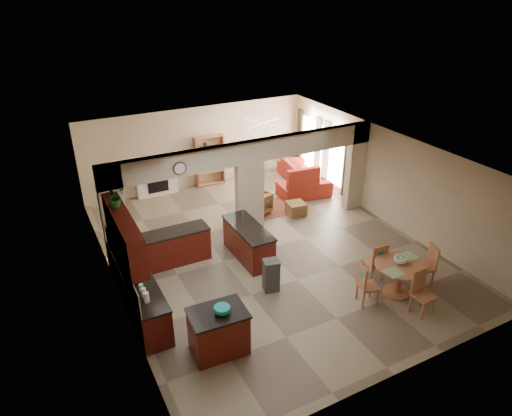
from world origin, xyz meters
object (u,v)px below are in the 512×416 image
kitchen_island (218,331)px  dining_table (399,275)px  sofa (304,174)px  armchair (256,203)px

kitchen_island → dining_table: bearing=0.1°
kitchen_island → dining_table: (4.44, -0.23, 0.05)m
sofa → armchair: size_ratio=3.41×
sofa → armchair: 2.84m
dining_table → sofa: bearing=76.7°
sofa → armchair: bearing=126.1°
dining_table → sofa: dining_table is taller
armchair → kitchen_island: bearing=34.8°
sofa → armchair: sofa is taller
dining_table → sofa: (1.52, 6.40, -0.14)m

